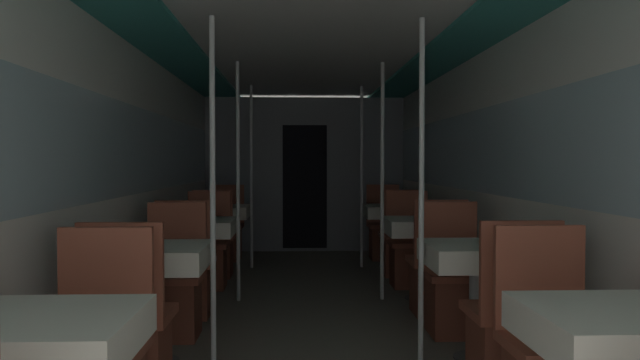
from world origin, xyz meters
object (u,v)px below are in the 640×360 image
object	(u,v)px
dining_table_left_0	(39,346)
support_pole_left_2	(238,182)
chair_left_far_1	(173,296)
chair_left_near_3	(215,250)
chair_right_far_1	(454,294)
chair_right_far_2	(410,257)
support_pole_right_3	(362,177)
support_pole_left_1	(213,191)
dining_table_left_3	(221,215)
chair_left_near_2	(187,281)
support_pole_left_3	(251,177)
chair_right_near_1	(509,340)
chair_right_far_3	(385,236)
dining_table_right_2	(422,230)
dining_table_left_1	(154,263)
dining_table_right_0	(623,339)
chair_right_near_3	(400,249)
support_pole_right_1	(421,190)
dining_table_right_1	(478,261)
chair_left_far_3	(226,237)
chair_right_near_2	(436,279)
chair_left_far_2	(207,258)
dining_table_right_3	(392,214)
support_pole_right_2	(382,181)
dining_table_left_2	(198,231)
chair_left_near_1	(130,344)

from	to	relation	value
dining_table_left_0	support_pole_left_2	distance (m)	3.65
chair_left_far_1	dining_table_left_0	bearing A→B (deg)	90.00
chair_left_near_3	chair_right_far_1	distance (m)	3.18
chair_right_far_2	support_pole_right_3	distance (m)	1.49
support_pole_left_1	dining_table_left_3	distance (m)	3.65
support_pole_left_1	chair_left_near_2	size ratio (longest dim) A/B	2.26
support_pole_left_3	support_pole_left_1	bearing A→B (deg)	-90.00
chair_right_near_1	chair_right_far_3	distance (m)	4.81
support_pole_left_1	dining_table_right_2	size ratio (longest dim) A/B	2.93
dining_table_left_1	dining_table_right_0	size ratio (longest dim) A/B	1.00
support_pole_left_2	chair_right_far_1	xyz separation A→B (m)	(1.72, -1.20, -0.81)
chair_right_far_2	chair_right_near_3	size ratio (longest dim) A/B	1.00
chair_right_far_2	support_pole_right_1	bearing A→B (deg)	81.17
support_pole_left_1	dining_table_right_1	size ratio (longest dim) A/B	2.93
chair_left_far_3	chair_right_near_2	xyz separation A→B (m)	(2.10, -3.01, 0.00)
chair_left_far_3	chair_right_near_1	xyz separation A→B (m)	(2.10, -4.81, 0.00)
chair_right_far_2	chair_left_near_3	bearing A→B (deg)	-15.79
support_pole_left_1	support_pole_right_1	xyz separation A→B (m)	(1.35, 0.00, 0.00)
support_pole_left_3	dining_table_right_1	distance (m)	4.02
chair_right_far_2	dining_table_right_1	bearing A→B (deg)	90.00
support_pole_left_1	chair_right_near_3	bearing A→B (deg)	60.12
dining_table_right_1	dining_table_left_3	bearing A→B (deg)	120.19
dining_table_right_0	chair_right_near_1	bearing A→B (deg)	90.00
dining_table_right_0	chair_right_far_3	world-z (taller)	chair_right_far_3
chair_left_far_1	chair_left_far_2	bearing A→B (deg)	-90.00
chair_right_near_1	dining_table_right_3	xyz separation A→B (m)	(0.00, 4.21, 0.35)
dining_table_right_2	dining_table_right_1	bearing A→B (deg)	-90.00
support_pole_right_3	dining_table_right_0	bearing A→B (deg)	-86.04
chair_right_near_1	support_pole_right_1	xyz separation A→B (m)	(-0.37, 0.60, 0.81)
chair_left_far_1	dining_table_left_3	distance (m)	3.02
dining_table_left_1	chair_left_far_1	distance (m)	0.70
dining_table_right_1	support_pole_right_2	bearing A→B (deg)	101.72
chair_left_near_3	support_pole_right_2	size ratio (longest dim) A/B	0.44
dining_table_left_0	dining_table_right_1	xyz separation A→B (m)	(2.10, 1.80, 0.00)
dining_table_left_2	chair_left_far_3	bearing A→B (deg)	90.00
chair_right_near_1	chair_right_near_3	distance (m)	3.61
support_pole_left_2	chair_left_near_1	bearing A→B (deg)	-98.83
support_pole_left_3	support_pole_left_2	bearing A→B (deg)	-90.00
support_pole_right_3	chair_left_far_1	bearing A→B (deg)	-119.88
chair_left_near_2	chair_right_far_2	world-z (taller)	same
chair_left_far_1	dining_table_left_3	bearing A→B (deg)	-90.00
dining_table_left_0	support_pole_left_1	world-z (taller)	support_pole_left_1
dining_table_left_3	chair_right_near_2	distance (m)	3.21
dining_table_right_1	chair_right_near_3	xyz separation A→B (m)	(0.00, 3.00, -0.35)
chair_left_far_1	dining_table_left_3	world-z (taller)	chair_left_far_1
chair_left_far_2	dining_table_left_3	size ratio (longest dim) A/B	1.30
chair_right_far_2	chair_right_near_1	bearing A→B (deg)	90.00
dining_table_right_1	support_pole_left_1	bearing A→B (deg)	-180.00
chair_right_near_1	chair_right_near_2	size ratio (longest dim) A/B	1.00
chair_right_far_3	support_pole_right_3	world-z (taller)	support_pole_right_3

